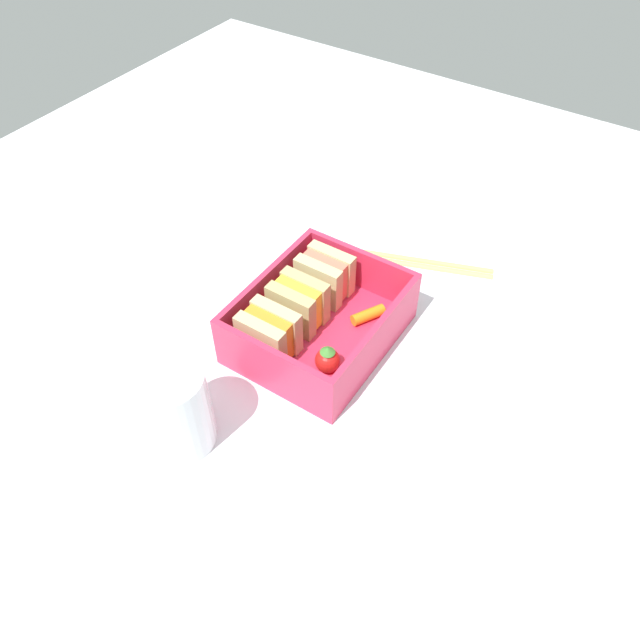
{
  "coord_description": "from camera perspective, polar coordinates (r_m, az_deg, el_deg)",
  "views": [
    {
      "loc": [
        -35.44,
        -23.25,
        47.46
      ],
      "look_at": [
        0.0,
        0.0,
        2.7
      ],
      "focal_mm": 35.0,
      "sensor_mm": 36.0,
      "label": 1
    }
  ],
  "objects": [
    {
      "name": "ground_plane",
      "position": [
        0.64,
        0.0,
        -2.26
      ],
      "size": [
        120.0,
        120.0,
        2.0
      ],
      "primitive_type": "cube",
      "color": "white"
    },
    {
      "name": "bento_tray",
      "position": [
        0.63,
        0.0,
        -1.31
      ],
      "size": [
        16.44,
        13.41,
        1.2
      ],
      "primitive_type": "cube",
      "color": "#DB2E51",
      "rests_on": "ground_plane"
    },
    {
      "name": "bento_rim",
      "position": [
        0.61,
        0.0,
        0.56
      ],
      "size": [
        16.44,
        13.41,
        4.72
      ],
      "color": "#DB2E51",
      "rests_on": "bento_tray"
    },
    {
      "name": "sandwich_left",
      "position": [
        0.59,
        -4.7,
        -1.27
      ],
      "size": [
        3.86,
        5.22,
        4.77
      ],
      "color": "#D3BC86",
      "rests_on": "bento_tray"
    },
    {
      "name": "sandwich_center_left",
      "position": [
        0.62,
        -2.02,
        1.52
      ],
      "size": [
        3.86,
        5.22,
        4.77
      ],
      "color": "tan",
      "rests_on": "bento_tray"
    },
    {
      "name": "sandwich_center",
      "position": [
        0.65,
        0.44,
        4.07
      ],
      "size": [
        3.86,
        5.22,
        4.77
      ],
      "color": "#D1C086",
      "rests_on": "bento_tray"
    },
    {
      "name": "strawberry_far_left",
      "position": [
        0.58,
        0.69,
        -3.64
      ],
      "size": [
        2.41,
        2.41,
        3.01
      ],
      "color": "red",
      "rests_on": "bento_tray"
    },
    {
      "name": "carrot_stick_far_left",
      "position": [
        0.64,
        4.42,
        0.47
      ],
      "size": [
        3.7,
        2.74,
        1.18
      ],
      "primitive_type": "cylinder",
      "rotation": [
        1.57,
        0.0,
        1.07
      ],
      "color": "orange",
      "rests_on": "bento_tray"
    },
    {
      "name": "chopstick_pair",
      "position": [
        0.72,
        8.53,
        5.41
      ],
      "size": [
        7.71,
        17.53,
        0.7
      ],
      "color": "tan",
      "rests_on": "ground_plane"
    },
    {
      "name": "drinking_glass",
      "position": [
        0.54,
        -13.11,
        -7.93
      ],
      "size": [
        6.07,
        6.07,
        8.59
      ],
      "primitive_type": "cylinder",
      "color": "white",
      "rests_on": "ground_plane"
    }
  ]
}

